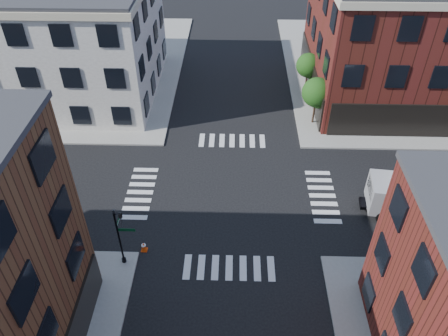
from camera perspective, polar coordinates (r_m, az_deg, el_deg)
ground at (r=33.53m, az=0.90°, el=-3.40°), size 120.00×120.00×0.00m
sidewalk_ne at (r=55.06m, az=24.18°, el=11.52°), size 30.00×30.00×0.15m
sidewalk_nw at (r=55.18m, az=-21.64°, el=12.28°), size 30.00×30.00×0.15m
building_nw at (r=48.13m, az=-22.85°, el=15.34°), size 22.00×16.00×11.00m
tree_near at (r=40.46m, az=12.09°, el=9.44°), size 2.69×2.69×4.49m
tree_far at (r=45.82m, az=11.00°, el=12.88°), size 2.43×2.43×4.07m
signal_pole at (r=27.67m, az=-13.47°, el=-8.08°), size 1.29×1.24×4.60m
box_truck at (r=33.87m, az=25.99°, el=-3.06°), size 9.04×3.60×4.00m
traffic_cone at (r=29.90m, az=-10.44°, el=-10.05°), size 0.42×0.42×0.76m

